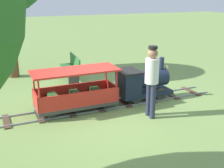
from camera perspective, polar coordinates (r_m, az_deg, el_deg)
ground_plane at (r=7.10m, az=-2.74°, el=-4.60°), size 60.00×60.00×0.00m
track at (r=7.21m, az=-0.18°, el=-4.07°), size 0.75×5.70×0.04m
locomotive at (r=7.42m, az=5.88°, el=0.30°), size 0.71×1.45×1.06m
passenger_car at (r=6.78m, az=-7.17°, el=-1.97°), size 0.81×2.00×0.97m
conductor_person at (r=6.30m, az=7.92°, el=1.54°), size 0.30×0.30×1.62m
park_bench at (r=9.12m, az=-8.12°, el=3.04°), size 1.33×0.49×0.82m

